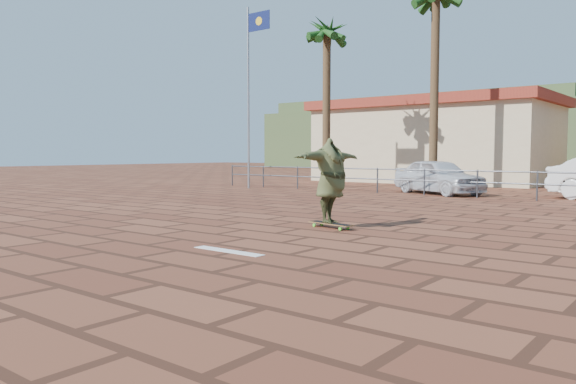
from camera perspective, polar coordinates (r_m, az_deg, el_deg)
name	(u,v)px	position (r m, az deg, el deg)	size (l,w,h in m)	color
ground	(247,238)	(10.51, -4.21, -4.71)	(120.00, 120.00, 0.00)	brown
paint_stripe	(228,251)	(9.18, -6.08, -5.98)	(1.40, 0.22, 0.01)	white
guardrail	(477,179)	(20.88, 18.69, 1.29)	(24.06, 0.06, 1.00)	#47494F
flagpole	(250,84)	(25.36, -3.84, 10.90)	(1.30, 0.10, 8.00)	gray
palm_far_left	(327,36)	(26.19, 3.97, 15.53)	(2.40, 2.40, 8.25)	brown
palm_left	(436,1)	(25.57, 14.80, 18.28)	(2.40, 2.40, 9.45)	brown
building_west	(435,140)	(32.39, 14.73, 5.09)	(12.60, 7.60, 4.50)	beige
hill_back	(427,133)	(70.00, 13.97, 5.86)	(35.00, 14.00, 8.00)	#384C28
longboard	(331,224)	(11.91, 4.36, -3.25)	(1.15, 0.46, 0.11)	olive
skateboarder	(331,181)	(11.83, 4.38, 1.16)	(2.20, 0.60, 1.79)	#444A28
car_silver	(439,176)	(22.50, 15.04, 1.56)	(1.62, 4.03, 1.37)	silver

